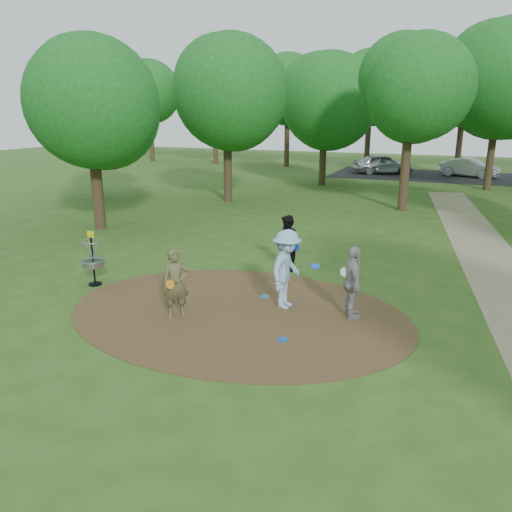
% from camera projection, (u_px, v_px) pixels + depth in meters
% --- Properties ---
extents(ground, '(100.00, 100.00, 0.00)m').
position_uv_depth(ground, '(237.00, 313.00, 12.00)').
color(ground, '#2D5119').
rests_on(ground, ground).
extents(dirt_clearing, '(8.40, 8.40, 0.02)m').
position_uv_depth(dirt_clearing, '(237.00, 312.00, 12.00)').
color(dirt_clearing, '#47301C').
rests_on(dirt_clearing, ground).
extents(parking_lot, '(14.00, 8.00, 0.01)m').
position_uv_depth(parking_lot, '(427.00, 176.00, 37.83)').
color(parking_lot, black).
rests_on(parking_lot, ground).
extents(player_observer_with_disc, '(0.71, 0.67, 1.64)m').
position_uv_depth(player_observer_with_disc, '(176.00, 283.00, 11.56)').
color(player_observer_with_disc, brown).
rests_on(player_observer_with_disc, ground).
extents(player_throwing_with_disc, '(1.27, 1.31, 1.96)m').
position_uv_depth(player_throwing_with_disc, '(287.00, 269.00, 12.08)').
color(player_throwing_with_disc, '#93BDDC').
rests_on(player_throwing_with_disc, ground).
extents(player_walking_with_disc, '(0.80, 0.94, 1.72)m').
position_uv_depth(player_walking_with_disc, '(287.00, 243.00, 14.92)').
color(player_walking_with_disc, black).
rests_on(player_walking_with_disc, ground).
extents(player_waiting_with_disc, '(0.85, 1.10, 1.73)m').
position_uv_depth(player_waiting_with_disc, '(353.00, 283.00, 11.48)').
color(player_waiting_with_disc, '#969698').
rests_on(player_waiting_with_disc, ground).
extents(disc_ground_cyan, '(0.22, 0.22, 0.02)m').
position_uv_depth(disc_ground_cyan, '(264.00, 296.00, 12.97)').
color(disc_ground_cyan, '#178BB9').
rests_on(disc_ground_cyan, dirt_clearing).
extents(disc_ground_blue, '(0.22, 0.22, 0.02)m').
position_uv_depth(disc_ground_blue, '(283.00, 339.00, 10.51)').
color(disc_ground_blue, blue).
rests_on(disc_ground_blue, dirt_clearing).
extents(car_left, '(4.83, 3.48, 1.53)m').
position_uv_depth(car_left, '(383.00, 164.00, 38.81)').
color(car_left, '#A3A6AB').
rests_on(car_left, ground).
extents(car_right, '(4.40, 2.80, 1.37)m').
position_uv_depth(car_right, '(469.00, 168.00, 36.86)').
color(car_right, '#ACAFB4').
rests_on(car_right, ground).
extents(disc_golf_basket, '(0.63, 0.63, 1.54)m').
position_uv_depth(disc_golf_basket, '(92.00, 255.00, 13.69)').
color(disc_golf_basket, black).
rests_on(disc_golf_basket, ground).
extents(tree_ring, '(36.66, 45.79, 9.71)m').
position_uv_depth(tree_ring, '(389.00, 95.00, 18.78)').
color(tree_ring, '#332316').
rests_on(tree_ring, ground).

